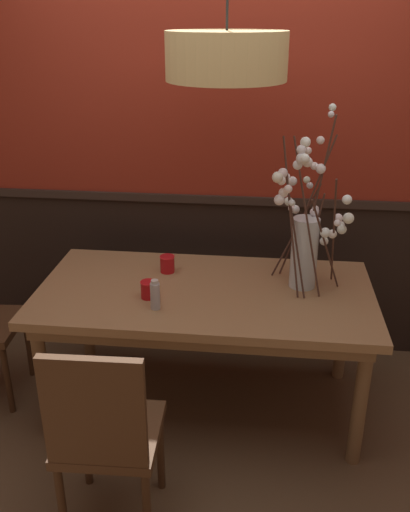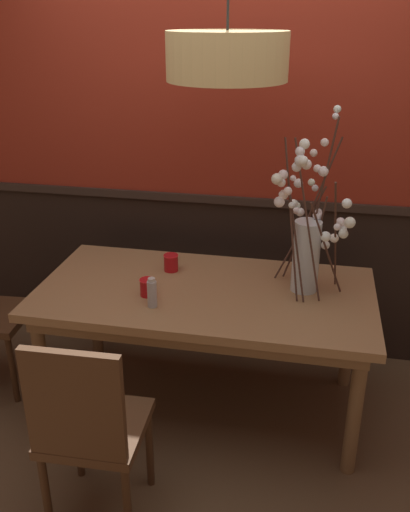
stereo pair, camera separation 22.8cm
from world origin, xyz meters
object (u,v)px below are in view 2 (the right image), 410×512
(candle_holder_nearer_edge, at_px, (147,287))
(chair_far_side_right, at_px, (264,266))
(chair_near_side_left, at_px, (89,426))
(chair_far_side_left, at_px, (187,259))
(candle_holder_nearer_center, at_px, (171,263))
(dining_table, at_px, (205,303))
(condiment_bottle, at_px, (152,293))
(vase_with_blossoms, at_px, (307,240))
(pendant_lamp, at_px, (227,56))

(candle_holder_nearer_edge, bearing_deg, chair_far_side_right, 62.27)
(chair_far_side_right, relative_size, chair_near_side_left, 0.95)
(chair_far_side_left, distance_m, candle_holder_nearer_center, 0.73)
(candle_holder_nearer_edge, bearing_deg, chair_near_side_left, -91.98)
(chair_near_side_left, bearing_deg, chair_far_side_left, 89.88)
(dining_table, xyz_separation_m, candle_holder_nearer_edge, (-0.28, -0.12, 0.13))
(chair_far_side_right, xyz_separation_m, condiment_bottle, (-0.45, -1.08, 0.30))
(dining_table, distance_m, chair_far_side_right, 0.89)
(condiment_bottle, bearing_deg, candle_holder_nearer_center, 92.00)
(chair_far_side_right, bearing_deg, chair_near_side_left, -107.11)
(chair_far_side_left, relative_size, candle_holder_nearer_edge, 9.81)
(vase_with_blossoms, bearing_deg, chair_far_side_right, 110.27)
(candle_holder_nearer_center, height_order, condiment_bottle, condiment_bottle)
(dining_table, xyz_separation_m, candle_holder_nearer_center, (-0.23, 0.19, 0.13))
(chair_near_side_left, bearing_deg, condiment_bottle, 82.70)
(candle_holder_nearer_center, bearing_deg, dining_table, -39.39)
(vase_with_blossoms, relative_size, candle_holder_nearer_center, 9.63)
(chair_near_side_left, relative_size, candle_holder_nearer_center, 9.94)
(chair_far_side_left, bearing_deg, vase_with_blossoms, -43.51)
(candle_holder_nearer_center, bearing_deg, chair_far_side_right, 54.49)
(pendant_lamp, bearing_deg, candle_holder_nearer_center, 156.18)
(chair_far_side_left, height_order, candle_holder_nearer_center, chair_far_side_left)
(vase_with_blossoms, distance_m, condiment_bottle, 0.83)
(dining_table, relative_size, vase_with_blossoms, 1.89)
(candle_holder_nearer_edge, bearing_deg, dining_table, 24.00)
(candle_holder_nearer_edge, bearing_deg, vase_with_blossoms, 15.67)
(condiment_bottle, bearing_deg, dining_table, 46.58)
(chair_far_side_right, relative_size, vase_with_blossoms, 0.98)
(dining_table, height_order, vase_with_blossoms, vase_with_blossoms)
(dining_table, bearing_deg, condiment_bottle, -133.42)
(dining_table, height_order, pendant_lamp, pendant_lamp)
(chair_far_side_right, bearing_deg, candle_holder_nearer_edge, -117.73)
(chair_far_side_right, xyz_separation_m, chair_far_side_left, (-0.53, 0.02, -0.01))
(dining_table, relative_size, chair_near_side_left, 1.83)
(chair_far_side_left, bearing_deg, condiment_bottle, -85.75)
(candle_holder_nearer_center, height_order, candle_holder_nearer_edge, candle_holder_nearer_center)
(candle_holder_nearer_edge, xyz_separation_m, pendant_lamp, (0.37, 0.17, 1.12))
(vase_with_blossoms, bearing_deg, chair_near_side_left, -129.30)
(chair_far_side_left, relative_size, vase_with_blossoms, 0.97)
(candle_holder_nearer_center, relative_size, condiment_bottle, 0.62)
(chair_far_side_right, distance_m, condiment_bottle, 1.21)
(dining_table, bearing_deg, candle_holder_nearer_edge, -156.00)
(chair_near_side_left, xyz_separation_m, pendant_lamp, (0.40, 0.95, 1.37))
(chair_near_side_left, xyz_separation_m, vase_with_blossoms, (0.81, 0.99, 0.49))
(chair_near_side_left, height_order, vase_with_blossoms, vase_with_blossoms)
(chair_far_side_right, bearing_deg, candle_holder_nearer_center, -125.51)
(chair_far_side_right, xyz_separation_m, vase_with_blossoms, (0.28, -0.75, 0.51))
(chair_near_side_left, xyz_separation_m, candle_holder_nearer_edge, (0.03, 0.77, 0.25))
(chair_far_side_right, height_order, pendant_lamp, pendant_lamp)
(candle_holder_nearer_center, bearing_deg, chair_near_side_left, -93.69)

